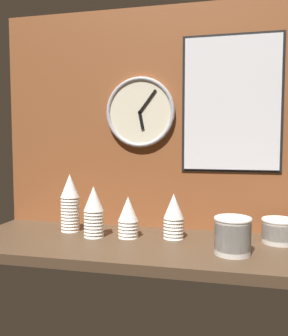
{
  "coord_description": "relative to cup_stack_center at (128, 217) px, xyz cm",
  "views": [
    {
      "loc": [
        29.7,
        -142.46,
        42.28
      ],
      "look_at": [
        -3.83,
        4.0,
        30.65
      ],
      "focal_mm": 38.0,
      "sensor_mm": 36.0,
      "label": 1
    }
  ],
  "objects": [
    {
      "name": "cup_stack_center_right",
      "position": [
        19.54,
        3.08,
        0.72
      ],
      "size": [
        8.85,
        8.85,
        19.55
      ],
      "color": "white",
      "rests_on": "ground_plane"
    },
    {
      "name": "ground_plane",
      "position": [
        11.13,
        -4.8,
        -11.06
      ],
      "size": [
        160.0,
        56.0,
        4.0
      ],
      "primitive_type": "cube",
      "color": "#4C3826"
    },
    {
      "name": "wall_clock",
      "position": [
        0.92,
        18.66,
        46.67
      ],
      "size": [
        33.49,
        2.7,
        33.49
      ],
      "color": "beige"
    },
    {
      "name": "cup_stack_center",
      "position": [
        0.0,
        0.0,
        0.0
      ],
      "size": [
        8.85,
        8.85,
        18.11
      ],
      "color": "white",
      "rests_on": "ground_plane"
    },
    {
      "name": "bowl_stack_right",
      "position": [
        44.04,
        -13.43,
        -1.71
      ],
      "size": [
        13.93,
        13.93,
        14.06
      ],
      "color": "beige",
      "rests_on": "ground_plane"
    },
    {
      "name": "cup_stack_left",
      "position": [
        -29.41,
        4.84,
        4.33
      ],
      "size": [
        8.85,
        8.85,
        26.76
      ],
      "color": "white",
      "rests_on": "ground_plane"
    },
    {
      "name": "cup_stack_center_left",
      "position": [
        -14.97,
        -2.37,
        2.16
      ],
      "size": [
        8.85,
        8.85,
        22.44
      ],
      "color": "white",
      "rests_on": "ground_plane"
    },
    {
      "name": "bowl_stack_far_right",
      "position": [
        62.91,
        5.68,
        -3.61
      ],
      "size": [
        13.93,
        13.93,
        10.24
      ],
      "color": "beige",
      "rests_on": "ground_plane"
    },
    {
      "name": "wall_tiled_back",
      "position": [
        11.13,
        21.7,
        43.44
      ],
      "size": [
        160.0,
        3.0,
        105.0
      ],
      "color": "brown",
      "rests_on": "ground_plane"
    },
    {
      "name": "menu_board",
      "position": [
        43.23,
        19.55,
        49.85
      ],
      "size": [
        44.62,
        1.32,
        62.1
      ],
      "color": "black"
    }
  ]
}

